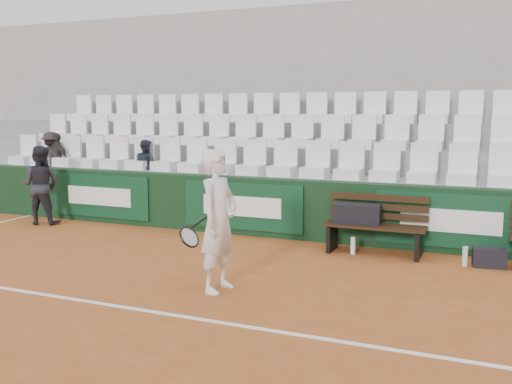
# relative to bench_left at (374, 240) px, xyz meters

# --- Properties ---
(ground) EXTENTS (80.00, 80.00, 0.00)m
(ground) POSITION_rel_bench_left_xyz_m (-2.16, -3.43, -0.23)
(ground) COLOR #A75625
(ground) RESTS_ON ground
(court_baseline) EXTENTS (18.00, 0.06, 0.01)m
(court_baseline) POSITION_rel_bench_left_xyz_m (-2.16, -3.43, -0.22)
(court_baseline) COLOR white
(court_baseline) RESTS_ON ground
(back_barrier) EXTENTS (18.00, 0.34, 1.00)m
(back_barrier) POSITION_rel_bench_left_xyz_m (-2.09, 0.57, 0.28)
(back_barrier) COLOR black
(back_barrier) RESTS_ON ground
(grandstand_tier_front) EXTENTS (18.00, 0.95, 1.00)m
(grandstand_tier_front) POSITION_rel_bench_left_xyz_m (-2.16, 1.20, 0.28)
(grandstand_tier_front) COLOR #999996
(grandstand_tier_front) RESTS_ON ground
(grandstand_tier_mid) EXTENTS (18.00, 0.95, 1.45)m
(grandstand_tier_mid) POSITION_rel_bench_left_xyz_m (-2.16, 2.15, 0.50)
(grandstand_tier_mid) COLOR gray
(grandstand_tier_mid) RESTS_ON ground
(grandstand_tier_back) EXTENTS (18.00, 0.95, 1.90)m
(grandstand_tier_back) POSITION_rel_bench_left_xyz_m (-2.16, 3.10, 0.72)
(grandstand_tier_back) COLOR gray
(grandstand_tier_back) RESTS_ON ground
(grandstand_rear_wall) EXTENTS (18.00, 0.30, 4.40)m
(grandstand_rear_wall) POSITION_rel_bench_left_xyz_m (-2.16, 3.72, 1.98)
(grandstand_rear_wall) COLOR #999997
(grandstand_rear_wall) RESTS_ON ground
(seat_row_front) EXTENTS (11.90, 0.44, 0.63)m
(seat_row_front) POSITION_rel_bench_left_xyz_m (-2.16, 1.02, 1.09)
(seat_row_front) COLOR white
(seat_row_front) RESTS_ON grandstand_tier_front
(seat_row_mid) EXTENTS (11.90, 0.44, 0.63)m
(seat_row_mid) POSITION_rel_bench_left_xyz_m (-2.16, 1.97, 1.54)
(seat_row_mid) COLOR white
(seat_row_mid) RESTS_ON grandstand_tier_mid
(seat_row_back) EXTENTS (11.90, 0.44, 0.63)m
(seat_row_back) POSITION_rel_bench_left_xyz_m (-2.16, 2.92, 1.99)
(seat_row_back) COLOR white
(seat_row_back) RESTS_ON grandstand_tier_back
(bench_left) EXTENTS (1.50, 0.56, 0.45)m
(bench_left) POSITION_rel_bench_left_xyz_m (0.00, 0.00, 0.00)
(bench_left) COLOR black
(bench_left) RESTS_ON ground
(sports_bag_left) EXTENTS (0.72, 0.36, 0.30)m
(sports_bag_left) POSITION_rel_bench_left_xyz_m (-0.28, 0.01, 0.37)
(sports_bag_left) COLOR black
(sports_bag_left) RESTS_ON bench_left
(sports_bag_ground) EXTENTS (0.46, 0.32, 0.26)m
(sports_bag_ground) POSITION_rel_bench_left_xyz_m (1.61, -0.09, -0.09)
(sports_bag_ground) COLOR black
(sports_bag_ground) RESTS_ON ground
(water_bottle_near) EXTENTS (0.07, 0.07, 0.27)m
(water_bottle_near) POSITION_rel_bench_left_xyz_m (-0.29, -0.13, -0.09)
(water_bottle_near) COLOR silver
(water_bottle_near) RESTS_ON ground
(water_bottle_far) EXTENTS (0.08, 0.08, 0.27)m
(water_bottle_far) POSITION_rel_bench_left_xyz_m (1.30, -0.18, -0.09)
(water_bottle_far) COLOR silver
(water_bottle_far) RESTS_ON ground
(tennis_player) EXTENTS (0.73, 0.65, 1.70)m
(tennis_player) POSITION_rel_bench_left_xyz_m (-1.38, -2.47, 0.62)
(tennis_player) COLOR silver
(tennis_player) RESTS_ON ground
(ball_kid) EXTENTS (0.84, 0.73, 1.49)m
(ball_kid) POSITION_rel_bench_left_xyz_m (-6.32, -0.11, 0.52)
(ball_kid) COLOR black
(ball_kid) RESTS_ON ground
(spectator_a) EXTENTS (0.80, 0.52, 1.16)m
(spectator_a) POSITION_rel_bench_left_xyz_m (-7.11, 1.07, 1.35)
(spectator_a) COLOR black
(spectator_a) RESTS_ON grandstand_tier_front
(spectator_b) EXTENTS (0.70, 0.38, 1.13)m
(spectator_b) POSITION_rel_bench_left_xyz_m (-6.95, 1.07, 1.34)
(spectator_b) COLOR #302B26
(spectator_b) RESTS_ON grandstand_tier_front
(spectator_c) EXTENTS (0.58, 0.50, 1.04)m
(spectator_c) POSITION_rel_bench_left_xyz_m (-4.75, 1.07, 1.29)
(spectator_c) COLOR #1F242E
(spectator_c) RESTS_ON grandstand_tier_front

